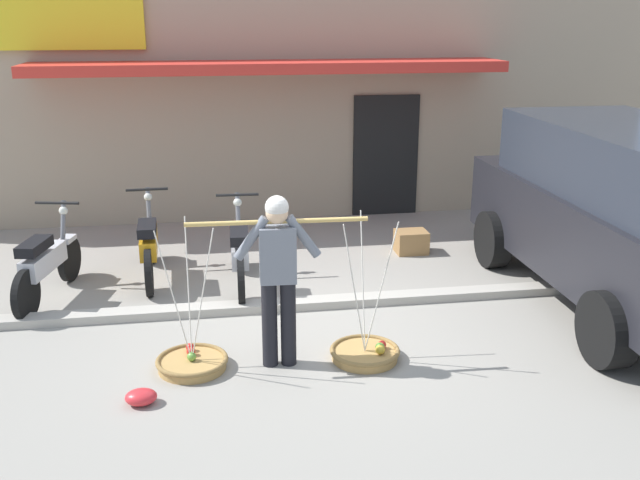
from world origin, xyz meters
TOP-DOWN VIEW (x-y plane):
  - ground_plane at (0.00, 0.00)m, footprint 90.00×90.00m
  - sidewalk_curb at (0.00, 0.70)m, footprint 20.00×0.24m
  - fruit_vendor at (-0.41, -0.66)m, footprint 1.69×0.22m
  - fruit_basket_left_side at (-1.25, -0.62)m, footprint 0.70×0.70m
  - fruit_basket_right_side at (0.44, -0.69)m, footprint 0.70×0.70m
  - motorcycle_nearest_shop at (-2.94, 1.44)m, footprint 0.60×1.79m
  - motorcycle_second_in_row at (-1.79, 1.97)m, footprint 0.54×1.82m
  - motorcycle_third_in_row at (-0.67, 1.48)m, footprint 0.54×1.82m
  - parked_truck at (3.66, 0.22)m, footprint 2.20×4.83m
  - storefront_building at (-0.00, 7.07)m, footprint 13.00×6.00m
  - plastic_litter_bag at (-1.69, -1.22)m, footprint 0.28×0.22m
  - wooden_crate at (1.82, 2.46)m, footprint 0.44×0.36m

SIDE VIEW (x-z plane):
  - ground_plane at x=0.00m, z-range 0.00..0.00m
  - sidewalk_curb at x=0.00m, z-range 0.00..0.10m
  - plastic_litter_bag at x=-1.69m, z-range 0.00..0.14m
  - fruit_basket_left_side at x=-1.25m, z-range -0.65..0.80m
  - fruit_basket_right_side at x=0.44m, z-range -0.65..0.80m
  - wooden_crate at x=1.82m, z-range 0.00..0.32m
  - motorcycle_nearest_shop at x=-2.94m, z-range -0.09..1.00m
  - motorcycle_second_in_row at x=-1.79m, z-range -0.09..1.00m
  - motorcycle_third_in_row at x=-0.67m, z-range -0.09..1.00m
  - fruit_vendor at x=-0.41m, z-range 0.13..1.83m
  - parked_truck at x=3.66m, z-range 0.08..2.18m
  - storefront_building at x=0.00m, z-range 0.00..4.20m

